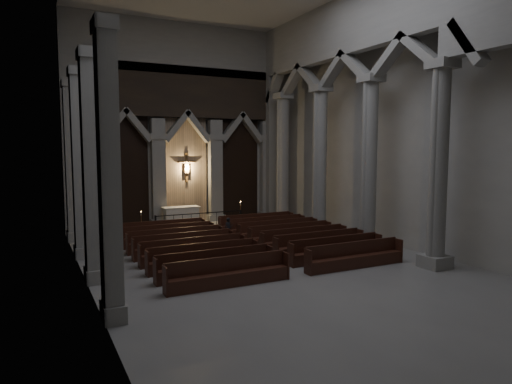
% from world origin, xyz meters
% --- Properties ---
extents(room, '(24.00, 24.10, 12.00)m').
position_xyz_m(room, '(0.00, 0.00, 7.60)').
color(room, gray).
rests_on(room, ground).
extents(sanctuary_wall, '(14.00, 0.77, 12.00)m').
position_xyz_m(sanctuary_wall, '(0.00, 11.54, 6.62)').
color(sanctuary_wall, gray).
rests_on(sanctuary_wall, ground).
extents(right_arcade, '(1.00, 24.00, 12.00)m').
position_xyz_m(right_arcade, '(5.50, 1.33, 7.83)').
color(right_arcade, gray).
rests_on(right_arcade, ground).
extents(left_pilasters, '(0.60, 13.00, 8.03)m').
position_xyz_m(left_pilasters, '(-6.75, 3.50, 3.91)').
color(left_pilasters, gray).
rests_on(left_pilasters, ground).
extents(sanctuary_step, '(8.50, 2.60, 0.15)m').
position_xyz_m(sanctuary_step, '(0.00, 10.60, 0.07)').
color(sanctuary_step, gray).
rests_on(sanctuary_step, ground).
extents(altar, '(2.15, 0.86, 1.09)m').
position_xyz_m(altar, '(-0.70, 10.74, 0.70)').
color(altar, silver).
rests_on(altar, sanctuary_step).
extents(altar_rail, '(5.20, 0.09, 1.02)m').
position_xyz_m(altar_rail, '(-0.00, 9.43, 0.68)').
color(altar_rail, black).
rests_on(altar_rail, ground).
extents(candle_stand_left, '(0.22, 0.22, 1.28)m').
position_xyz_m(candle_stand_left, '(-3.29, 9.58, 0.35)').
color(candle_stand_left, '#9A602F').
rests_on(candle_stand_left, ground).
extents(candle_stand_right, '(0.25, 0.25, 1.48)m').
position_xyz_m(candle_stand_right, '(2.76, 9.84, 0.40)').
color(candle_stand_right, '#9A602F').
rests_on(candle_stand_right, ground).
extents(pews, '(9.90, 9.12, 1.00)m').
position_xyz_m(pews, '(-0.00, 3.25, 0.33)').
color(pews, black).
rests_on(pews, ground).
extents(worshipper, '(0.46, 0.34, 1.14)m').
position_xyz_m(worshipper, '(0.39, 6.15, 0.57)').
color(worshipper, black).
rests_on(worshipper, ground).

